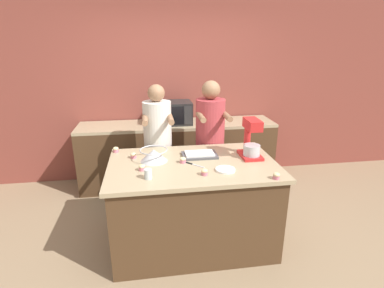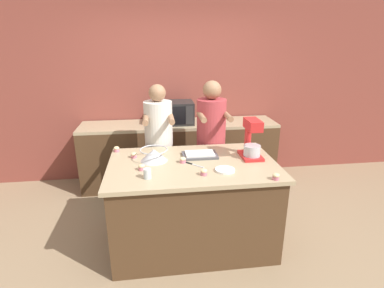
{
  "view_description": "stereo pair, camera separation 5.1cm",
  "coord_description": "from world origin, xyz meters",
  "views": [
    {
      "loc": [
        -0.42,
        -2.7,
        2.05
      ],
      "look_at": [
        0.0,
        0.05,
        1.09
      ],
      "focal_mm": 28.0,
      "sensor_mm": 36.0,
      "label": 1
    },
    {
      "loc": [
        -0.37,
        -2.7,
        2.05
      ],
      "look_at": [
        0.0,
        0.05,
        1.09
      ],
      "focal_mm": 28.0,
      "sensor_mm": 36.0,
      "label": 2
    }
  ],
  "objects": [
    {
      "name": "ground_plane",
      "position": [
        0.0,
        0.0,
        0.0
      ],
      "size": [
        16.0,
        16.0,
        0.0
      ],
      "primitive_type": "plane",
      "color": "#937A5B"
    },
    {
      "name": "back_wall",
      "position": [
        0.0,
        1.79,
        1.35
      ],
      "size": [
        10.0,
        0.06,
        2.7
      ],
      "color": "brown",
      "rests_on": "ground_plane"
    },
    {
      "name": "island_counter",
      "position": [
        0.0,
        0.0,
        0.46
      ],
      "size": [
        1.65,
        1.04,
        0.91
      ],
      "color": "#4C331E",
      "rests_on": "ground_plane"
    },
    {
      "name": "back_counter",
      "position": [
        0.0,
        1.44,
        0.47
      ],
      "size": [
        2.8,
        0.6,
        0.93
      ],
      "color": "#4C331E",
      "rests_on": "ground_plane"
    },
    {
      "name": "person_left",
      "position": [
        -0.31,
        0.7,
        0.83
      ],
      "size": [
        0.34,
        0.5,
        1.59
      ],
      "color": "#33384C",
      "rests_on": "ground_plane"
    },
    {
      "name": "person_right",
      "position": [
        0.32,
        0.7,
        0.85
      ],
      "size": [
        0.36,
        0.51,
        1.62
      ],
      "color": "#232328",
      "rests_on": "ground_plane"
    },
    {
      "name": "stand_mixer",
      "position": [
        0.61,
        0.08,
        1.08
      ],
      "size": [
        0.2,
        0.3,
        0.4
      ],
      "color": "red",
      "rests_on": "island_counter"
    },
    {
      "name": "mixing_bowl",
      "position": [
        -0.38,
        0.11,
        0.97
      ],
      "size": [
        0.28,
        0.28,
        0.12
      ],
      "color": "#BCBCC1",
      "rests_on": "island_counter"
    },
    {
      "name": "baking_tray",
      "position": [
        0.1,
        0.17,
        0.93
      ],
      "size": [
        0.36,
        0.23,
        0.04
      ],
      "color": "#4C4C51",
      "rests_on": "island_counter"
    },
    {
      "name": "microwave_oven",
      "position": [
        -0.06,
        1.44,
        1.09
      ],
      "size": [
        0.51,
        0.38,
        0.31
      ],
      "color": "black",
      "rests_on": "back_counter"
    },
    {
      "name": "drinking_glass",
      "position": [
        -0.44,
        -0.29,
        0.95
      ],
      "size": [
        0.07,
        0.07,
        0.09
      ],
      "color": "silver",
      "rests_on": "island_counter"
    },
    {
      "name": "small_plate",
      "position": [
        0.27,
        -0.23,
        0.92
      ],
      "size": [
        0.19,
        0.19,
        0.02
      ],
      "color": "white",
      "rests_on": "island_counter"
    },
    {
      "name": "knife",
      "position": [
        0.0,
        -0.05,
        0.91
      ],
      "size": [
        0.17,
        0.17,
        0.01
      ],
      "color": "#BCBCC1",
      "rests_on": "island_counter"
    },
    {
      "name": "cupcake_0",
      "position": [
        0.06,
        -0.29,
        0.94
      ],
      "size": [
        0.06,
        0.06,
        0.06
      ],
      "color": "#D17084",
      "rests_on": "island_counter"
    },
    {
      "name": "cupcake_1",
      "position": [
        0.66,
        -0.47,
        0.94
      ],
      "size": [
        0.06,
        0.06,
        0.06
      ],
      "color": "#D17084",
      "rests_on": "island_counter"
    },
    {
      "name": "cupcake_2",
      "position": [
        -0.49,
        -0.11,
        0.94
      ],
      "size": [
        0.06,
        0.06,
        0.06
      ],
      "color": "#D17084",
      "rests_on": "island_counter"
    },
    {
      "name": "cupcake_3",
      "position": [
        -0.58,
        0.22,
        0.94
      ],
      "size": [
        0.06,
        0.06,
        0.06
      ],
      "color": "#D17084",
      "rests_on": "island_counter"
    },
    {
      "name": "cupcake_4",
      "position": [
        -0.1,
        0.02,
        0.94
      ],
      "size": [
        0.06,
        0.06,
        0.06
      ],
      "color": "#D17084",
      "rests_on": "island_counter"
    },
    {
      "name": "cupcake_5",
      "position": [
        -0.78,
        0.43,
        0.94
      ],
      "size": [
        0.06,
        0.06,
        0.06
      ],
      "color": "#D17084",
      "rests_on": "island_counter"
    }
  ]
}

